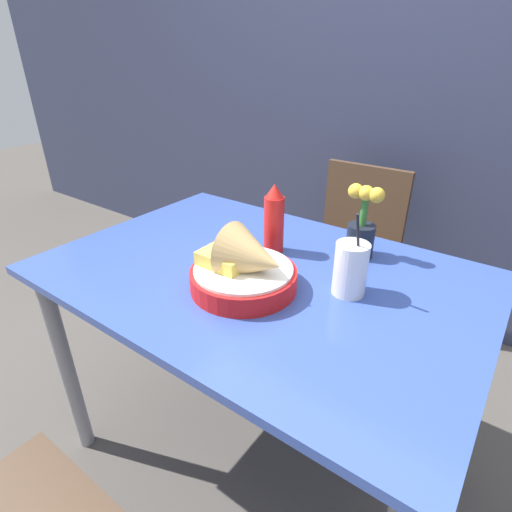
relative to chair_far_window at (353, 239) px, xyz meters
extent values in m
plane|color=#4C4742|center=(0.07, -0.87, -0.51)|extent=(12.00, 12.00, 0.00)
cube|color=#2D334C|center=(0.07, 0.36, 0.79)|extent=(7.00, 0.06, 2.60)
cube|color=#334C9E|center=(0.07, -0.87, 0.24)|extent=(1.19, 0.82, 0.02)
cylinder|color=gray|center=(-0.47, -1.22, -0.14)|extent=(0.05, 0.05, 0.73)
cylinder|color=gray|center=(-0.47, -0.52, -0.14)|extent=(0.05, 0.05, 0.73)
cylinder|color=gray|center=(0.61, -0.52, -0.14)|extent=(0.05, 0.05, 0.73)
cylinder|color=#473323|center=(-0.18, -1.45, -0.29)|extent=(0.03, 0.03, 0.44)
cylinder|color=#473323|center=(-0.18, -0.27, -0.29)|extent=(0.03, 0.03, 0.44)
cylinder|color=#473323|center=(0.18, -0.27, -0.29)|extent=(0.03, 0.03, 0.44)
cylinder|color=#473323|center=(-0.18, 0.09, -0.29)|extent=(0.03, 0.03, 0.44)
cylinder|color=#473323|center=(0.18, 0.09, -0.29)|extent=(0.03, 0.03, 0.44)
cube|color=#473323|center=(0.00, -0.09, -0.06)|extent=(0.40, 0.40, 0.02)
cube|color=#473323|center=(0.00, 0.09, 0.14)|extent=(0.40, 0.03, 0.38)
cylinder|color=red|center=(0.09, -0.97, 0.28)|extent=(0.27, 0.27, 0.05)
cylinder|color=white|center=(0.09, -0.97, 0.31)|extent=(0.25, 0.25, 0.01)
cone|color=tan|center=(0.13, -0.97, 0.35)|extent=(0.15, 0.15, 0.15)
cube|color=#E5C14C|center=(0.05, -0.98, 0.32)|extent=(0.12, 0.10, 0.04)
cylinder|color=red|center=(0.04, -0.75, 0.34)|extent=(0.06, 0.06, 0.17)
cone|color=red|center=(0.04, -0.75, 0.44)|extent=(0.05, 0.05, 0.04)
cylinder|color=silver|center=(0.32, -0.83, 0.32)|extent=(0.08, 0.08, 0.14)
cylinder|color=black|center=(0.32, -0.83, 0.31)|extent=(0.08, 0.08, 0.11)
cylinder|color=black|center=(0.33, -0.83, 0.38)|extent=(0.01, 0.07, 0.20)
cylinder|color=black|center=(0.26, -0.62, 0.30)|extent=(0.08, 0.08, 0.10)
cylinder|color=#33722D|center=(0.26, -0.62, 0.39)|extent=(0.02, 0.02, 0.09)
sphere|color=gold|center=(0.26, -0.62, 0.44)|extent=(0.04, 0.04, 0.04)
sphere|color=gold|center=(0.23, -0.62, 0.44)|extent=(0.04, 0.04, 0.04)
sphere|color=gold|center=(0.29, -0.62, 0.44)|extent=(0.04, 0.04, 0.04)
camera|label=1|loc=(0.64, -1.66, 0.80)|focal=28.00mm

